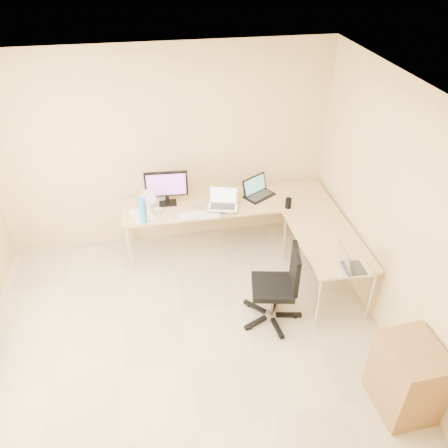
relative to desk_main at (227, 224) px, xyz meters
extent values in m
plane|color=tan|center=(-0.72, -1.85, -0.36)|extent=(4.50, 4.50, 0.00)
plane|color=white|center=(-0.72, -1.85, 2.24)|extent=(4.50, 4.50, 0.00)
plane|color=tan|center=(-0.72, 0.40, 0.93)|extent=(4.50, 0.00, 4.50)
plane|color=tan|center=(1.38, -1.85, 0.93)|extent=(0.00, 4.50, 4.50)
cube|color=tan|center=(0.00, 0.00, 0.00)|extent=(2.65, 0.70, 0.73)
cube|color=tan|center=(0.98, -1.00, 0.00)|extent=(0.70, 1.30, 0.73)
cube|color=black|center=(-0.75, 0.07, 0.59)|extent=(0.54, 0.20, 0.45)
cube|color=#256D67|center=(-0.01, -0.10, 0.39)|extent=(0.25, 0.31, 0.05)
cube|color=silver|center=(-0.09, -0.21, 0.53)|extent=(0.41, 0.35, 0.23)
cube|color=black|center=(0.43, 0.04, 0.49)|extent=(0.48, 0.45, 0.25)
cube|color=silver|center=(-0.39, -0.30, 0.38)|extent=(0.50, 0.15, 0.02)
ellipsoid|color=silver|center=(-0.03, -0.30, 0.38)|extent=(0.11, 0.08, 0.04)
imported|color=white|center=(-0.87, -0.16, 0.41)|extent=(0.11, 0.11, 0.08)
cylinder|color=silver|center=(-0.40, -0.09, 0.38)|extent=(0.18, 0.18, 0.03)
cylinder|color=teal|center=(-1.06, -0.30, 0.52)|extent=(0.12, 0.12, 0.32)
cube|color=white|center=(-1.08, -0.15, 0.37)|extent=(0.33, 0.39, 0.01)
cube|color=silver|center=(-0.90, 0.20, 0.41)|extent=(0.25, 0.20, 0.09)
cylinder|color=silver|center=(-0.98, -0.01, 0.49)|extent=(0.24, 0.24, 0.26)
cylinder|color=black|center=(0.72, -0.30, 0.43)|extent=(0.08, 0.08, 0.13)
cube|color=silver|center=(1.03, -1.55, 0.48)|extent=(0.36, 0.29, 0.24)
cube|color=black|center=(0.24, -1.38, 0.14)|extent=(0.67, 0.67, 0.95)
cube|color=#A65D2E|center=(1.12, -2.63, -0.01)|extent=(0.48, 0.58, 0.78)
camera|label=1|loc=(-0.90, -4.74, 3.35)|focal=35.67mm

